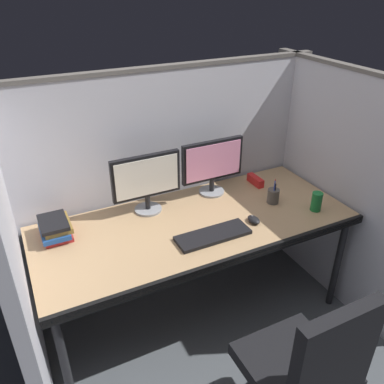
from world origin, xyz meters
name	(u,v)px	position (x,y,z in m)	size (l,w,h in m)	color
ground_plane	(217,343)	(0.00, 0.00, 0.00)	(8.00, 8.00, 0.00)	#4C5156
cubicle_partition_rear	(166,183)	(0.00, 0.74, 0.79)	(2.21, 0.06, 1.57)	silver
cubicle_partition_left	(19,275)	(-0.99, 0.20, 0.79)	(0.06, 1.41, 1.57)	silver
cubicle_partition_right	(335,187)	(0.99, 0.20, 0.79)	(0.06, 1.41, 1.57)	silver
desk	(197,230)	(0.00, 0.29, 0.69)	(1.90, 0.80, 0.74)	tan
monitor_left	(146,180)	(-0.21, 0.55, 0.96)	(0.43, 0.17, 0.37)	gray
monitor_right	(212,164)	(0.26, 0.58, 0.96)	(0.43, 0.17, 0.37)	gray
keyboard_main	(213,235)	(0.02, 0.12, 0.75)	(0.43, 0.15, 0.02)	black
computer_mouse	(254,220)	(0.31, 0.14, 0.76)	(0.06, 0.10, 0.04)	black
book_stack	(55,228)	(-0.77, 0.52, 0.79)	(0.17, 0.23, 0.11)	#B22626
pen_cup	(273,196)	(0.55, 0.28, 0.79)	(0.08, 0.08, 0.17)	#4C4742
red_stapler	(255,180)	(0.59, 0.55, 0.77)	(0.04, 0.15, 0.06)	red
soda_can	(316,202)	(0.73, 0.09, 0.80)	(0.07, 0.07, 0.12)	#197233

